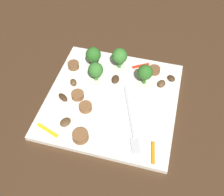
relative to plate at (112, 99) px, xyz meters
The scene contains 21 objects.
ground_plane 0.01m from the plate, ahead, with size 1.40×1.40×0.00m, color #422B19.
plate is the anchor object (origin of this frame).
fork 0.08m from the plate, 46.11° to the left, with size 0.17×0.07×0.00m.
broccoli_floret_0 0.08m from the plate, 132.12° to the right, with size 0.04×0.04×0.05m.
broccoli_floret_1 0.10m from the plate, 136.82° to the left, with size 0.04×0.04×0.05m.
broccoli_floret_2 0.11m from the plate, behind, with size 0.04×0.04×0.06m.
broccoli_floret_3 0.12m from the plate, 141.93° to the right, with size 0.04×0.04×0.06m.
sausage_slice_0 0.07m from the plate, 47.39° to the right, with size 0.03×0.03×0.01m, color brown.
sausage_slice_1 0.08m from the plate, 77.45° to the right, with size 0.03×0.03×0.01m, color brown.
sausage_slice_2 0.14m from the plate, 143.40° to the left, with size 0.03×0.03×0.01m, color brown.
sausage_slice_3 0.13m from the plate, 16.35° to the right, with size 0.03×0.03×0.02m, color brown.
sausage_slice_4 0.14m from the plate, 121.10° to the right, with size 0.03×0.03×0.02m, color brown.
mushroom_0 0.11m from the plate, 74.13° to the right, with size 0.03×0.01×0.01m, color #422B19.
mushroom_1 0.12m from the plate, 40.04° to the right, with size 0.03×0.02×0.01m, color brown.
mushroom_2 0.13m from the plate, 123.19° to the left, with size 0.02×0.02×0.01m, color brown.
mushroom_3 0.16m from the plate, 126.76° to the left, with size 0.02×0.02×0.01m, color #422B19.
mushroom_4 0.10m from the plate, 99.97° to the right, with size 0.02×0.01×0.01m, color brown.
mushroom_5 0.06m from the plate, behind, with size 0.03×0.02×0.01m, color #422B19.
pepper_strip_0 0.13m from the plate, 159.79° to the left, with size 0.05×0.01×0.00m, color red.
pepper_strip_2 0.16m from the plate, 44.77° to the left, with size 0.05×0.01×0.00m, color orange.
pepper_strip_3 0.16m from the plate, 42.07° to the right, with size 0.06×0.01×0.00m, color yellow.
Camera 1 is at (0.39, 0.10, 0.51)m, focal length 44.49 mm.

